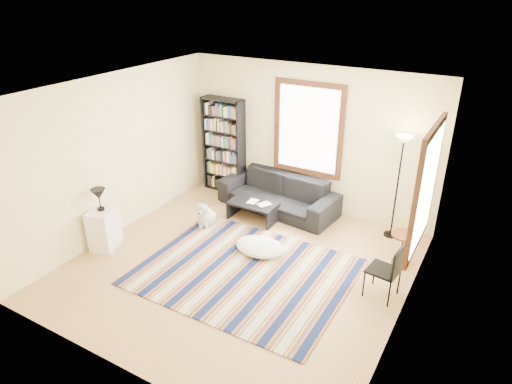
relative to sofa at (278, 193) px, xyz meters
The scene contains 21 objects.
floor 2.12m from the sofa, 79.28° to the right, with size 5.00×5.00×0.10m, color tan.
ceiling 3.26m from the sofa, 79.28° to the right, with size 5.00×5.00×0.10m, color white.
wall_back 1.23m from the sofa, 52.19° to the left, with size 5.00×0.10×2.80m, color beige.
wall_front 4.74m from the sofa, 85.18° to the right, with size 5.00×0.10×2.80m, color beige.
wall_left 3.16m from the sofa, 136.52° to the right, with size 0.10×5.00×2.80m, color beige.
wall_right 3.73m from the sofa, 34.91° to the right, with size 0.10×5.00×2.80m, color beige.
window_back 1.38m from the sofa, 47.27° to the left, with size 1.20×0.06×1.60m, color white.
window_right 3.36m from the sofa, 23.62° to the right, with size 0.06×1.20×1.60m, color white.
rug 2.26m from the sofa, 76.06° to the right, with size 3.18×2.54×0.02m, color #0D1B44.
sofa is the anchor object (origin of this frame).
bookshelf 1.60m from the sofa, 169.36° to the left, with size 0.90×0.30×2.00m, color black.
coffee_table 0.67m from the sofa, 109.13° to the right, with size 0.90×0.50×0.36m, color black.
book_a 0.69m from the sofa, 117.04° to the right, with size 0.23×0.17×0.02m, color beige.
book_b 0.57m from the sofa, 96.30° to the right, with size 0.18×0.24×0.02m, color beige.
floor_cushion 1.64m from the sofa, 73.37° to the right, with size 0.84×0.63×0.21m, color silver.
floor_lamp 2.29m from the sofa, ahead, with size 0.30×0.30×1.86m, color black, non-canonical shape.
side_table 2.68m from the sofa, 15.13° to the right, with size 0.40×0.40×0.54m, color #472311.
folding_chair 3.04m from the sofa, 33.40° to the right, with size 0.42×0.40×0.86m, color black.
white_cabinet 3.31m from the sofa, 125.33° to the right, with size 0.38×0.50×0.70m, color white.
table_lamp 3.35m from the sofa, 125.33° to the right, with size 0.24×0.24×0.38m, color black, non-canonical shape.
dog 1.51m from the sofa, 123.74° to the right, with size 0.38×0.53×0.53m, color silver, non-canonical shape.
Camera 1 is at (3.26, -5.17, 4.19)m, focal length 32.00 mm.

